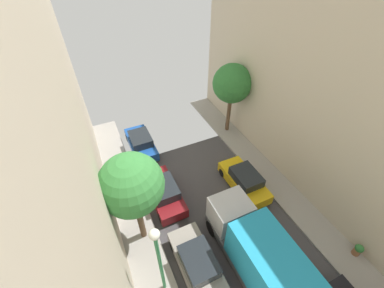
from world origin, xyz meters
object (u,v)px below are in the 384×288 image
(parked_car_left_4, at_px, (164,192))
(street_tree_1, at_px, (232,84))
(parked_car_right_3, at_px, (244,181))
(delivery_truck, at_px, (258,253))
(potted_plant_1, at_px, (115,195))
(lamp_post, at_px, (158,255))
(parked_car_left_3, at_px, (198,264))
(street_tree_0, at_px, (131,185))
(parked_car_left_5, at_px, (141,143))
(potted_plant_0, at_px, (358,250))

(parked_car_left_4, xyz_separation_m, street_tree_1, (7.78, 4.77, 3.95))
(parked_car_right_3, height_order, street_tree_1, street_tree_1)
(delivery_truck, relative_size, potted_plant_1, 6.54)
(lamp_post, bearing_deg, parked_car_left_3, 3.24)
(parked_car_left_4, bearing_deg, street_tree_0, -135.56)
(parked_car_right_3, distance_m, street_tree_1, 7.72)
(delivery_truck, xyz_separation_m, potted_plant_1, (-5.69, 7.46, -1.07))
(parked_car_left_3, height_order, street_tree_0, street_tree_0)
(parked_car_left_3, xyz_separation_m, lamp_post, (-1.90, -0.11, 3.02))
(parked_car_left_5, xyz_separation_m, street_tree_1, (7.78, -0.76, 3.95))
(street_tree_0, bearing_deg, potted_plant_1, 106.61)
(street_tree_1, height_order, potted_plant_0, street_tree_1)
(parked_car_left_3, bearing_deg, parked_car_left_5, 90.00)
(parked_car_left_3, distance_m, parked_car_right_3, 6.53)
(parked_car_left_4, height_order, parked_car_right_3, same)
(parked_car_right_3, relative_size, street_tree_0, 0.68)
(delivery_truck, xyz_separation_m, potted_plant_0, (5.66, -1.81, -1.20))
(parked_car_left_3, bearing_deg, street_tree_1, 51.71)
(potted_plant_1, bearing_deg, parked_car_left_3, -64.42)
(potted_plant_0, bearing_deg, lamp_post, 164.16)
(parked_car_left_5, distance_m, street_tree_1, 8.76)
(street_tree_0, xyz_separation_m, potted_plant_0, (10.41, -6.10, -4.15))
(delivery_truck, bearing_deg, parked_car_left_5, 102.86)
(street_tree_1, xyz_separation_m, lamp_post, (-9.68, -9.97, -0.93))
(lamp_post, bearing_deg, potted_plant_1, 99.73)
(parked_car_left_5, relative_size, parked_car_right_3, 1.00)
(parked_car_left_3, bearing_deg, lamp_post, -176.76)
(potted_plant_0, bearing_deg, parked_car_right_3, 113.92)
(parked_car_left_4, height_order, street_tree_1, street_tree_1)
(parked_car_right_3, height_order, potted_plant_0, parked_car_right_3)
(parked_car_left_3, height_order, street_tree_1, street_tree_1)
(parked_car_left_4, distance_m, potted_plant_1, 3.21)
(street_tree_1, distance_m, potted_plant_0, 13.52)
(parked_car_left_3, bearing_deg, parked_car_left_4, 90.00)
(street_tree_0, xyz_separation_m, lamp_post, (0.15, -3.19, -0.99))
(street_tree_0, relative_size, potted_plant_1, 6.16)
(parked_car_left_5, distance_m, street_tree_0, 8.78)
(parked_car_left_4, xyz_separation_m, potted_plant_0, (8.36, -8.11, -0.13))
(potted_plant_1, bearing_deg, lamp_post, -80.27)
(street_tree_0, height_order, street_tree_1, street_tree_0)
(street_tree_0, bearing_deg, lamp_post, -87.39)
(delivery_truck, height_order, potted_plant_1, delivery_truck)
(parked_car_left_3, xyz_separation_m, parked_car_left_5, (0.00, 10.61, 0.00))
(parked_car_left_5, bearing_deg, street_tree_0, -105.19)
(street_tree_0, height_order, potted_plant_0, street_tree_0)
(parked_car_right_3, height_order, potted_plant_1, parked_car_right_3)
(parked_car_left_4, height_order, potted_plant_0, parked_car_left_4)
(parked_car_left_3, bearing_deg, parked_car_right_3, 34.16)
(potted_plant_1, bearing_deg, parked_car_left_5, 55.61)
(parked_car_left_5, height_order, potted_plant_0, parked_car_left_5)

